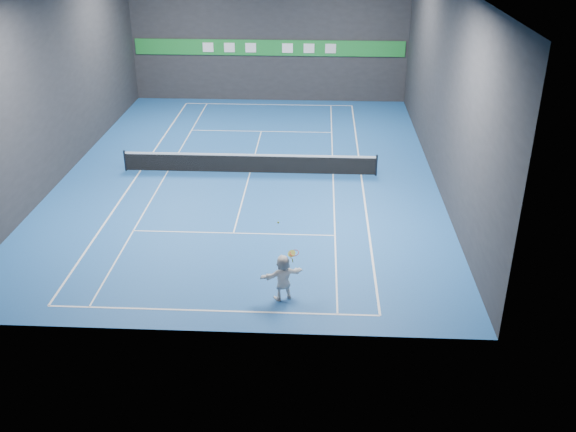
{
  "coord_description": "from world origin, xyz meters",
  "views": [
    {
      "loc": [
        3.38,
        -29.24,
        12.09
      ],
      "look_at": [
        2.28,
        -7.76,
        1.5
      ],
      "focal_mm": 40.0,
      "sensor_mm": 36.0,
      "label": 1
    }
  ],
  "objects_px": {
    "tennis_ball": "(278,222)",
    "tennis_net": "(250,163)",
    "tennis_racket": "(294,254)",
    "player": "(283,277)"
  },
  "relations": [
    {
      "from": "tennis_ball",
      "to": "tennis_racket",
      "type": "relative_size",
      "value": 0.14
    },
    {
      "from": "tennis_net",
      "to": "tennis_ball",
      "type": "bearing_deg",
      "value": -78.99
    },
    {
      "from": "player",
      "to": "tennis_ball",
      "type": "bearing_deg",
      "value": -42.37
    },
    {
      "from": "tennis_ball",
      "to": "tennis_net",
      "type": "bearing_deg",
      "value": 101.01
    },
    {
      "from": "tennis_ball",
      "to": "tennis_net",
      "type": "distance_m",
      "value": 11.41
    },
    {
      "from": "tennis_ball",
      "to": "tennis_racket",
      "type": "height_order",
      "value": "tennis_ball"
    },
    {
      "from": "player",
      "to": "tennis_ball",
      "type": "height_order",
      "value": "tennis_ball"
    },
    {
      "from": "player",
      "to": "tennis_racket",
      "type": "height_order",
      "value": "tennis_racket"
    },
    {
      "from": "tennis_net",
      "to": "tennis_racket",
      "type": "height_order",
      "value": "tennis_racket"
    },
    {
      "from": "tennis_net",
      "to": "tennis_racket",
      "type": "distance_m",
      "value": 11.34
    }
  ]
}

